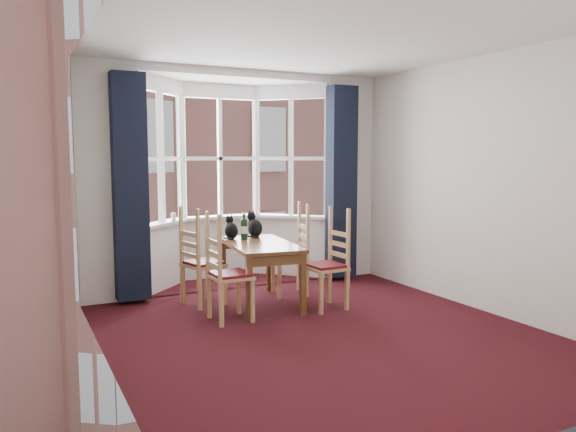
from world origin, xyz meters
TOP-DOWN VIEW (x-y plane):
  - floor at (0.00, 0.00)m, footprint 4.50×4.50m
  - ceiling at (0.00, 0.00)m, footprint 4.50×4.50m
  - wall_left at (-2.00, 0.00)m, footprint 0.00×4.50m
  - wall_right at (2.00, 0.00)m, footprint 0.00×4.50m
  - wall_near at (0.00, -2.25)m, footprint 4.00×0.00m
  - wall_back_pier_left at (-1.65, 2.25)m, footprint 0.70×0.12m
  - wall_back_pier_right at (1.65, 2.25)m, footprint 0.70×0.12m
  - bay_window at (0.00, 2.75)m, footprint 2.76×0.94m
  - curtain_left at (-1.42, 2.07)m, footprint 0.38×0.22m
  - curtain_right at (1.42, 2.07)m, footprint 0.38×0.22m
  - dining_table at (-0.12, 1.34)m, footprint 0.85×1.37m
  - chair_left_near at (-0.74, 0.91)m, footprint 0.41×0.43m
  - chair_left_far at (-0.79, 1.61)m, footprint 0.49×0.51m
  - chair_right_near at (0.56, 0.87)m, footprint 0.42×0.44m
  - chair_right_far at (0.48, 1.59)m, footprint 0.48×0.49m
  - cat_left at (-0.30, 1.79)m, footprint 0.17×0.23m
  - cat_right at (0.01, 1.81)m, footprint 0.21×0.27m
  - wine_bottle at (-0.19, 1.65)m, footprint 0.08×0.08m
  - candle_tall at (-0.78, 2.60)m, footprint 0.06×0.06m
  - street at (0.00, 32.25)m, footprint 80.00×80.00m
  - tenement_building at (0.00, 14.01)m, footprint 18.40×7.80m

SIDE VIEW (x-z plane):
  - street at x=0.00m, z-range -6.00..-6.00m
  - floor at x=0.00m, z-range 0.00..0.00m
  - chair_left_near at x=-0.74m, z-range 0.01..0.93m
  - chair_left_far at x=-0.79m, z-range 0.01..0.93m
  - chair_right_near at x=0.56m, z-range 0.01..0.93m
  - chair_right_far at x=0.48m, z-range 0.01..0.93m
  - dining_table at x=-0.12m, z-range 0.26..0.99m
  - cat_left at x=-0.30m, z-range 0.69..0.98m
  - cat_right at x=0.01m, z-range 0.68..1.01m
  - wine_bottle at x=-0.19m, z-range 0.70..1.02m
  - candle_tall at x=-0.78m, z-range 0.87..0.98m
  - curtain_left at x=-1.42m, z-range 0.05..2.65m
  - curtain_right at x=1.42m, z-range 0.05..2.65m
  - wall_left at x=-2.00m, z-range -0.85..3.65m
  - wall_right at x=2.00m, z-range -0.85..3.65m
  - wall_near at x=0.00m, z-range -0.60..3.40m
  - wall_back_pier_left at x=-1.65m, z-range 0.00..2.80m
  - wall_back_pier_right at x=1.65m, z-range 0.00..2.80m
  - bay_window at x=0.00m, z-range 0.00..2.80m
  - tenement_building at x=0.00m, z-range -6.00..9.20m
  - ceiling at x=0.00m, z-range 2.80..2.80m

